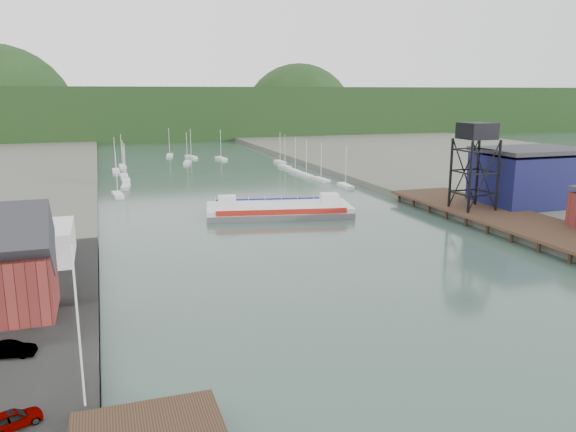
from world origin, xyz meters
TOP-DOWN VIEW (x-y plane):
  - ground at (0.00, 0.00)m, footprint 600.00×600.00m
  - west_quay at (-40.00, 20.00)m, footprint 16.00×80.00m
  - east_pier at (37.00, 45.00)m, footprint 14.00×70.00m
  - white_shed at (-44.00, 50.00)m, footprint 18.00×12.00m
  - flagpole at (-33.00, 10.00)m, footprint 0.16×0.16m
  - lift_tower at (35.00, 58.00)m, footprint 6.50×6.50m
  - blue_shed at (50.00, 60.00)m, footprint 20.50×14.50m
  - marina_sailboats at (0.08, 138.46)m, footprint 57.71×92.65m
  - distant_hills at (-3.98, 301.35)m, footprint 500.00×120.00m
  - chain_ferry at (1.72, 73.31)m, footprint 29.56×16.35m
  - car_west_a at (-37.53, 8.66)m, footprint 4.09×2.92m
  - car_west_b at (-39.08, 20.07)m, footprint 4.16×2.04m

SIDE VIEW (x-z plane):
  - ground at x=0.00m, z-range 0.00..0.00m
  - marina_sailboats at x=0.08m, z-range -0.10..0.80m
  - west_quay at x=-40.00m, z-range 0.00..1.60m
  - chain_ferry at x=1.72m, z-range -0.86..3.16m
  - east_pier at x=37.00m, z-range 0.67..3.12m
  - car_west_a at x=-37.53m, z-range 1.60..2.89m
  - car_west_b at x=-39.08m, z-range 1.60..2.91m
  - white_shed at x=-44.00m, z-range 1.60..6.10m
  - blue_shed at x=50.00m, z-range 1.41..12.71m
  - flagpole at x=-33.00m, z-range 1.60..13.60m
  - distant_hills at x=-3.98m, z-range -29.62..50.38m
  - lift_tower at x=35.00m, z-range 7.65..23.65m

